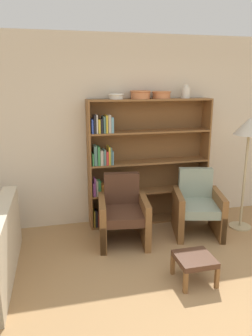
# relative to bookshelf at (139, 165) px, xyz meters

# --- Properties ---
(ground_plane) EXTENTS (24.00, 24.00, 0.00)m
(ground_plane) POSITION_rel_bookshelf_xyz_m (0.30, -2.44, -0.90)
(ground_plane) COLOR #A87F51
(wall_back) EXTENTS (12.00, 0.06, 2.75)m
(wall_back) POSITION_rel_bookshelf_xyz_m (0.30, 0.17, 0.47)
(wall_back) COLOR beige
(wall_back) RESTS_ON ground
(bookshelf) EXTENTS (1.82, 0.30, 1.86)m
(bookshelf) POSITION_rel_bookshelf_xyz_m (0.00, 0.00, 0.00)
(bookshelf) COLOR brown
(bookshelf) RESTS_ON ground
(bowl_copper) EXTENTS (0.21, 0.21, 0.07)m
(bowl_copper) POSITION_rel_bookshelf_xyz_m (-0.34, -0.02, 1.00)
(bowl_copper) COLOR silver
(bowl_copper) RESTS_ON bookshelf
(bowl_olive) EXTENTS (0.29, 0.29, 0.12)m
(bowl_olive) POSITION_rel_bookshelf_xyz_m (0.01, -0.02, 1.03)
(bowl_olive) COLOR #C67547
(bowl_olive) RESTS_ON bookshelf
(bowl_brass) EXTENTS (0.28, 0.28, 0.11)m
(bowl_brass) POSITION_rel_bookshelf_xyz_m (0.32, -0.02, 1.02)
(bowl_brass) COLOR #C67547
(bowl_brass) RESTS_ON bookshelf
(vase_tall) EXTENTS (0.12, 0.12, 0.19)m
(vase_tall) POSITION_rel_bookshelf_xyz_m (0.69, -0.02, 1.05)
(vase_tall) COLOR silver
(vase_tall) RESTS_ON bookshelf
(armchair_leather) EXTENTS (0.73, 0.76, 0.89)m
(armchair_leather) POSITION_rel_bookshelf_xyz_m (-0.37, -0.57, -0.51)
(armchair_leather) COLOR brown
(armchair_leather) RESTS_ON ground
(armchair_cushioned) EXTENTS (0.79, 0.82, 0.89)m
(armchair_cushioned) POSITION_rel_bookshelf_xyz_m (0.71, -0.57, -0.51)
(armchair_cushioned) COLOR brown
(armchair_cushioned) RESTS_ON ground
(floor_lamp) EXTENTS (0.43, 0.43, 1.63)m
(floor_lamp) POSITION_rel_bookshelf_xyz_m (1.42, -0.57, 0.52)
(floor_lamp) COLOR tan
(floor_lamp) RESTS_ON ground
(footstool) EXTENTS (0.39, 0.39, 0.29)m
(footstool) POSITION_rel_bookshelf_xyz_m (0.16, -1.67, -0.66)
(footstool) COLOR brown
(footstool) RESTS_ON ground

